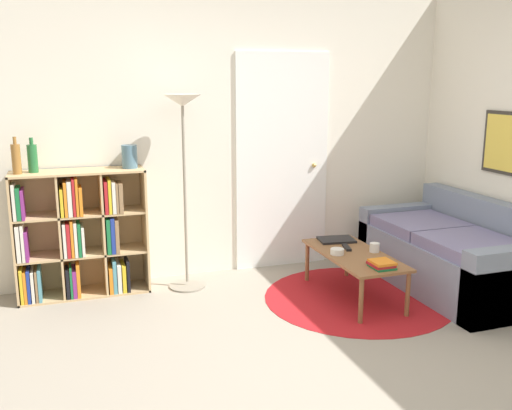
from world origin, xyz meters
TOP-DOWN VIEW (x-y plane):
  - ground_plane at (0.00, 0.00)m, footprint 14.00×14.00m
  - wall_back at (0.02, 2.26)m, footprint 7.10×0.11m
  - wall_right at (2.08, 1.12)m, footprint 0.08×5.23m
  - rug at (0.72, 1.19)m, footprint 1.55×1.55m
  - bookshelf at (-1.44, 2.04)m, footprint 1.06×0.34m
  - floor_lamp at (-0.56, 1.92)m, footprint 0.32×0.32m
  - couch at (1.66, 1.16)m, footprint 0.87×1.67m
  - coffee_table at (0.69, 1.23)m, footprint 0.48×1.06m
  - laptop at (0.73, 1.62)m, footprint 0.34×0.27m
  - bowl at (0.55, 1.25)m, footprint 0.11×0.11m
  - book_stack_on_table at (0.72, 0.84)m, footprint 0.17×0.18m
  - cup at (0.87, 1.21)m, footprint 0.08×0.08m
  - remote at (0.70, 1.37)m, footprint 0.09×0.18m
  - bottle_left at (-1.87, 2.02)m, footprint 0.07×0.07m
  - bottle_middle at (-1.75, 2.06)m, footprint 0.08×0.08m
  - vase_on_shelf at (-1.00, 2.04)m, footprint 0.13×0.13m

SIDE VIEW (x-z plane):
  - ground_plane at x=0.00m, z-range 0.00..0.00m
  - rug at x=0.72m, z-range 0.00..0.01m
  - couch at x=1.66m, z-range -0.10..0.66m
  - coffee_table at x=0.69m, z-range 0.15..0.53m
  - laptop at x=0.73m, z-range 0.38..0.40m
  - remote at x=0.70m, z-range 0.38..0.40m
  - bowl at x=0.55m, z-range 0.38..0.43m
  - book_stack_on_table at x=0.72m, z-range 0.38..0.43m
  - cup at x=0.87m, z-range 0.38..0.46m
  - bookshelf at x=-1.44m, z-range -0.02..1.04m
  - vase_on_shelf at x=-1.00m, z-range 1.06..1.25m
  - bottle_middle at x=-1.75m, z-range 1.03..1.31m
  - bottle_left at x=-1.87m, z-range 1.03..1.32m
  - wall_back at x=0.02m, z-range -0.01..2.59m
  - wall_right at x=2.08m, z-range 0.00..2.60m
  - floor_lamp at x=-0.56m, z-range 0.53..2.20m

